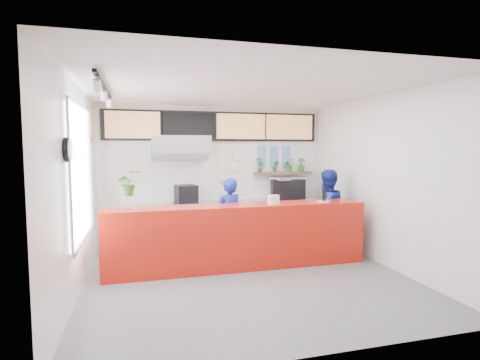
{
  "coord_description": "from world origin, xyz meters",
  "views": [
    {
      "loc": [
        -1.63,
        -5.74,
        2.07
      ],
      "look_at": [
        0.1,
        0.7,
        1.5
      ],
      "focal_mm": 28.0,
      "sensor_mm": 36.0,
      "label": 1
    }
  ],
  "objects_px": {
    "staff_center": "(229,219)",
    "staff_right": "(327,211)",
    "service_counter": "(239,236)",
    "panini_oven": "(186,194)",
    "espresso_machine": "(288,189)",
    "pepper_mill": "(324,194)"
  },
  "relations": [
    {
      "from": "espresso_machine",
      "to": "pepper_mill",
      "type": "distance_m",
      "value": 1.85
    },
    {
      "from": "panini_oven",
      "to": "staff_right",
      "type": "bearing_deg",
      "value": -33.67
    },
    {
      "from": "panini_oven",
      "to": "pepper_mill",
      "type": "height_order",
      "value": "pepper_mill"
    },
    {
      "from": "panini_oven",
      "to": "staff_right",
      "type": "xyz_separation_m",
      "value": [
        2.64,
        -1.27,
        -0.27
      ]
    },
    {
      "from": "service_counter",
      "to": "panini_oven",
      "type": "height_order",
      "value": "panini_oven"
    },
    {
      "from": "espresso_machine",
      "to": "staff_right",
      "type": "distance_m",
      "value": 1.35
    },
    {
      "from": "pepper_mill",
      "to": "espresso_machine",
      "type": "bearing_deg",
      "value": 88.51
    },
    {
      "from": "panini_oven",
      "to": "staff_right",
      "type": "relative_size",
      "value": 0.26
    },
    {
      "from": "service_counter",
      "to": "staff_right",
      "type": "relative_size",
      "value": 2.73
    },
    {
      "from": "panini_oven",
      "to": "staff_right",
      "type": "distance_m",
      "value": 2.94
    },
    {
      "from": "staff_center",
      "to": "pepper_mill",
      "type": "distance_m",
      "value": 1.8
    },
    {
      "from": "staff_center",
      "to": "staff_right",
      "type": "xyz_separation_m",
      "value": [
        2.02,
        0.04,
        0.06
      ]
    },
    {
      "from": "espresso_machine",
      "to": "pepper_mill",
      "type": "xyz_separation_m",
      "value": [
        -0.05,
        -1.84,
        0.11
      ]
    },
    {
      "from": "staff_center",
      "to": "panini_oven",
      "type": "bearing_deg",
      "value": -81.56
    },
    {
      "from": "espresso_machine",
      "to": "staff_right",
      "type": "relative_size",
      "value": 0.44
    },
    {
      "from": "service_counter",
      "to": "staff_right",
      "type": "distance_m",
      "value": 2.04
    },
    {
      "from": "staff_right",
      "to": "service_counter",
      "type": "bearing_deg",
      "value": 1.03
    },
    {
      "from": "service_counter",
      "to": "staff_right",
      "type": "bearing_deg",
      "value": 15.13
    },
    {
      "from": "staff_center",
      "to": "staff_right",
      "type": "relative_size",
      "value": 0.93
    },
    {
      "from": "staff_center",
      "to": "staff_right",
      "type": "height_order",
      "value": "staff_right"
    },
    {
      "from": "staff_right",
      "to": "pepper_mill",
      "type": "relative_size",
      "value": 6.55
    },
    {
      "from": "service_counter",
      "to": "espresso_machine",
      "type": "relative_size",
      "value": 6.16
    }
  ]
}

